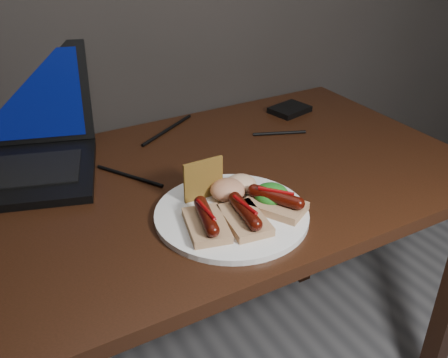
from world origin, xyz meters
TOP-DOWN VIEW (x-y plane):
  - desk at (0.00, 1.38)m, footprint 1.40×0.70m
  - hard_drive at (0.48, 1.60)m, footprint 0.12×0.10m
  - desk_cables at (-0.05, 1.52)m, footprint 0.95×0.35m
  - plate at (0.06, 1.22)m, footprint 0.37×0.37m
  - bread_sausage_left at (-0.01, 1.19)m, footprint 0.10×0.13m
  - bread_sausage_center at (0.06, 1.17)m, footprint 0.08×0.12m
  - bread_sausage_right at (0.14, 1.18)m, footprint 0.12×0.13m
  - crispbread at (0.04, 1.29)m, footprint 0.09×0.01m
  - salad_greens at (0.15, 1.21)m, footprint 0.07×0.07m
  - salsa_mound at (0.08, 1.26)m, footprint 0.07×0.07m
  - coleslaw_mound at (0.12, 1.27)m, footprint 0.06×0.06m

SIDE VIEW (x-z plane):
  - desk at x=0.00m, z-range 0.29..1.04m
  - desk_cables at x=-0.05m, z-range 0.75..0.76m
  - plate at x=0.06m, z-range 0.75..0.76m
  - hard_drive at x=0.48m, z-range 0.75..0.77m
  - bread_sausage_left at x=-0.01m, z-range 0.76..0.80m
  - bread_sausage_center at x=0.06m, z-range 0.76..0.80m
  - bread_sausage_right at x=0.14m, z-range 0.76..0.80m
  - coleslaw_mound at x=0.12m, z-range 0.76..0.80m
  - salad_greens at x=0.15m, z-range 0.76..0.80m
  - salsa_mound at x=0.08m, z-range 0.76..0.80m
  - crispbread at x=0.04m, z-range 0.76..0.85m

